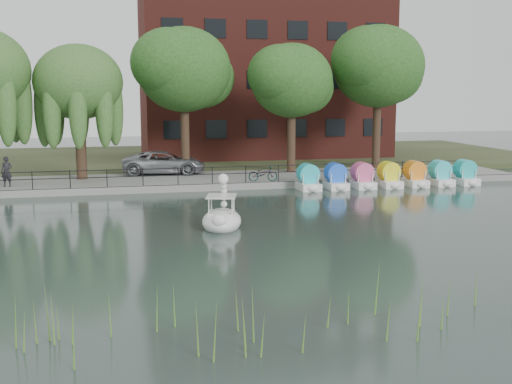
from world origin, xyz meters
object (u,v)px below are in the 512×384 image
object	(u,v)px
minivan	(164,161)
swan_boat	(222,217)
bicycle	(263,173)
pedestrian	(7,169)

from	to	relation	value
minivan	swan_boat	size ratio (longest dim) A/B	2.10
bicycle	minivan	bearing A→B (deg)	56.31
minivan	bicycle	bearing A→B (deg)	-124.63
bicycle	swan_boat	bearing A→B (deg)	165.27
minivan	pedestrian	world-z (taller)	pedestrian
bicycle	pedestrian	distance (m)	14.65
bicycle	pedestrian	bearing A→B (deg)	93.16
bicycle	swan_boat	size ratio (longest dim) A/B	0.58
minivan	bicycle	size ratio (longest dim) A/B	3.58
minivan	pedestrian	bearing A→B (deg)	118.55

